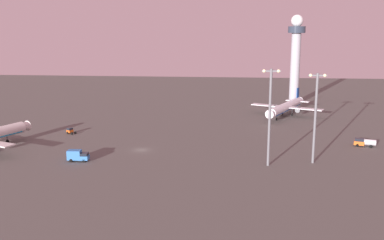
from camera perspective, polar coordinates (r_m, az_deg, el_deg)
ground_plane at (r=130.67m, az=-6.66°, el=-3.92°), size 416.00×416.00×0.00m
control_tower at (r=212.22m, az=13.40°, el=8.44°), size 8.00×8.00×42.03m
airplane_taxiway_distant at (r=184.71m, az=12.20°, el=1.68°), size 28.90×36.58×9.96m
fuel_truck at (r=143.38m, az=21.58°, el=-2.71°), size 6.63×3.78×2.35m
pushback_tug at (r=155.48m, az=-15.64°, el=-1.35°), size 3.56×3.04×2.05m
catering_truck at (r=122.58m, az=-14.73°, el=-4.51°), size 5.76×2.64×3.05m
apron_light_east at (r=118.69m, az=15.86°, el=1.00°), size 4.80×0.90×24.10m
apron_light_central at (r=113.54m, az=10.15°, el=1.15°), size 4.80×0.90×25.43m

